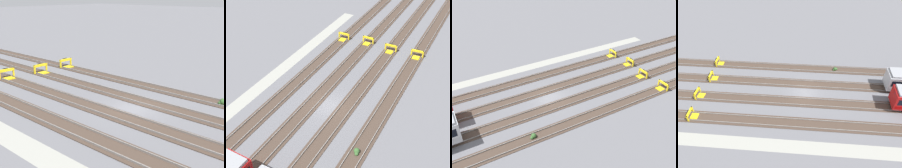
# 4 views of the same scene
# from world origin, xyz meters

# --- Properties ---
(ground_plane) EXTENTS (400.00, 400.00, 0.00)m
(ground_plane) POSITION_xyz_m (0.00, 0.00, 0.00)
(ground_plane) COLOR slate
(service_walkway) EXTENTS (54.00, 2.00, 0.01)m
(service_walkway) POSITION_xyz_m (0.00, -10.29, 0.00)
(service_walkway) COLOR #9E9E93
(service_walkway) RESTS_ON ground
(rail_track_nearest) EXTENTS (90.00, 2.23, 0.21)m
(rail_track_nearest) POSITION_xyz_m (0.00, -6.43, 0.04)
(rail_track_nearest) COLOR #47382D
(rail_track_nearest) RESTS_ON ground
(rail_track_near_inner) EXTENTS (90.00, 2.24, 0.21)m
(rail_track_near_inner) POSITION_xyz_m (0.00, -2.14, 0.04)
(rail_track_near_inner) COLOR #47382D
(rail_track_near_inner) RESTS_ON ground
(rail_track_middle) EXTENTS (90.00, 2.24, 0.21)m
(rail_track_middle) POSITION_xyz_m (0.00, 2.14, 0.04)
(rail_track_middle) COLOR #47382D
(rail_track_middle) RESTS_ON ground
(rail_track_far_inner) EXTENTS (90.00, 2.23, 0.21)m
(rail_track_far_inner) POSITION_xyz_m (0.00, 6.43, 0.04)
(rail_track_far_inner) COLOR #47382D
(rail_track_far_inner) RESTS_ON ground
(bumper_stop_near_inner_track) EXTENTS (1.38, 2.01, 1.22)m
(bumper_stop_near_inner_track) POSITION_xyz_m (-17.32, -2.16, 0.51)
(bumper_stop_near_inner_track) COLOR yellow
(bumper_stop_near_inner_track) RESTS_ON ground
(bumper_stop_middle_track) EXTENTS (1.35, 2.00, 1.22)m
(bumper_stop_middle_track) POSITION_xyz_m (-16.50, 2.15, 0.51)
(bumper_stop_middle_track) COLOR yellow
(bumper_stop_middle_track) RESTS_ON ground
(bumper_stop_far_inner_track) EXTENTS (1.35, 2.00, 1.22)m
(bumper_stop_far_inner_track) POSITION_xyz_m (-16.73, 6.43, 0.51)
(bumper_stop_far_inner_track) COLOR yellow
(bumper_stop_far_inner_track) RESTS_ON ground
(weed_clump) EXTENTS (0.92, 0.70, 0.64)m
(weed_clump) POSITION_xyz_m (5.47, 6.38, 0.24)
(weed_clump) COLOR #38602D
(weed_clump) RESTS_ON ground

